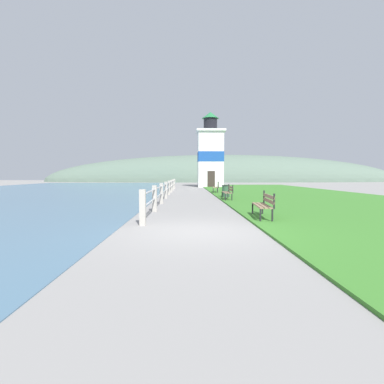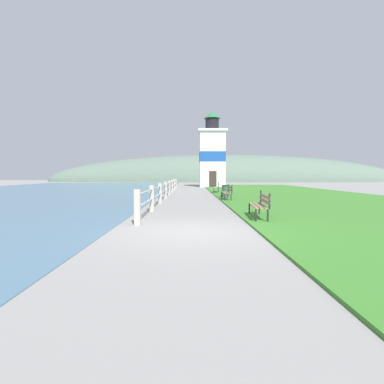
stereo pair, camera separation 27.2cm
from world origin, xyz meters
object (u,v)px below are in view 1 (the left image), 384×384
park_bench_midway (228,191)px  park_bench_far (216,187)px  trash_bin (226,191)px  park_bench_near (264,203)px  lighthouse (210,155)px

park_bench_midway → park_bench_far: same height
park_bench_midway → trash_bin: (0.11, 1.95, -0.11)m
park_bench_near → lighthouse: lighthouse is taller
park_bench_far → trash_bin: park_bench_far is taller
trash_bin → park_bench_midway: bearing=-93.3°
park_bench_midway → park_bench_far: size_ratio=0.93×
park_bench_near → park_bench_midway: size_ratio=1.10×
trash_bin → park_bench_far: bearing=90.9°
lighthouse → trash_bin: size_ratio=11.21×
park_bench_midway → lighthouse: (0.50, 20.06, 3.51)m
trash_bin → lighthouse: bearing=88.8°
lighthouse → park_bench_far: bearing=-92.2°
park_bench_far → lighthouse: size_ratio=0.20×
park_bench_midway → park_bench_far: (0.02, 7.32, 0.00)m
park_bench_midway → lighthouse: bearing=-91.4°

